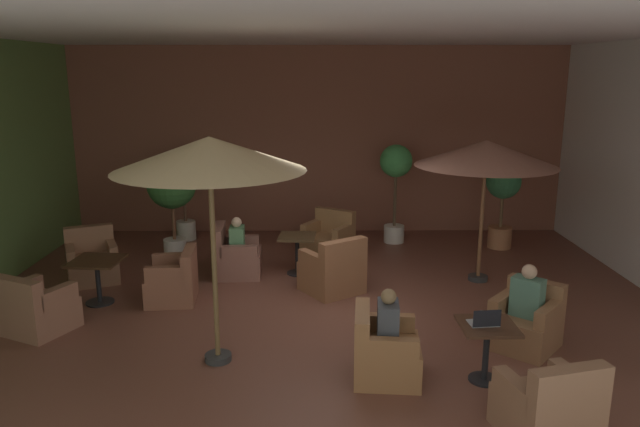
# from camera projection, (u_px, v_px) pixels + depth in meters

# --- Properties ---
(ground_plane) EXTENTS (10.41, 9.39, 0.02)m
(ground_plane) POSITION_uv_depth(u_px,v_px,m) (320.00, 316.00, 8.54)
(ground_plane) COLOR brown
(wall_back_brick) EXTENTS (10.41, 0.08, 3.89)m
(wall_back_brick) POSITION_uv_depth(u_px,v_px,m) (319.00, 141.00, 12.61)
(wall_back_brick) COLOR brown
(wall_back_brick) RESTS_ON ground_plane
(ceiling_slab) EXTENTS (10.41, 9.39, 0.06)m
(ceiling_slab) POSITION_uv_depth(u_px,v_px,m) (320.00, 28.00, 7.62)
(ceiling_slab) COLOR silver
(ceiling_slab) RESTS_ON wall_back_brick
(cafe_table_front_left) EXTENTS (0.62, 0.62, 0.67)m
(cafe_table_front_left) POSITION_uv_depth(u_px,v_px,m) (487.00, 339.00, 6.62)
(cafe_table_front_left) COLOR black
(cafe_table_front_left) RESTS_ON ground_plane
(armchair_front_left_north) EXTENTS (0.79, 0.83, 0.80)m
(armchair_front_left_north) POSITION_uv_depth(u_px,v_px,m) (384.00, 352.00, 6.76)
(armchair_front_left_north) COLOR #8F5C36
(armchair_front_left_north) RESTS_ON ground_plane
(armchair_front_left_east) EXTENTS (0.93, 0.93, 0.86)m
(armchair_front_left_east) POSITION_uv_depth(u_px,v_px,m) (549.00, 409.00, 5.60)
(armchair_front_left_east) COLOR #895C42
(armchair_front_left_east) RESTS_ON ground_plane
(armchair_front_left_south) EXTENTS (1.04, 1.04, 0.81)m
(armchair_front_left_south) POSITION_uv_depth(u_px,v_px,m) (526.00, 323.00, 7.50)
(armchair_front_left_south) COLOR #8E5D3C
(armchair_front_left_south) RESTS_ON ground_plane
(cafe_table_front_right) EXTENTS (0.65, 0.65, 0.67)m
(cafe_table_front_right) POSITION_uv_depth(u_px,v_px,m) (297.00, 246.00, 10.16)
(cafe_table_front_right) COLOR black
(cafe_table_front_right) RESTS_ON ground_plane
(armchair_front_right_north) EXTENTS (0.82, 0.82, 0.86)m
(armchair_front_right_north) POSITION_uv_depth(u_px,v_px,m) (235.00, 257.00, 10.14)
(armchair_front_right_north) COLOR brown
(armchair_front_right_north) RESTS_ON ground_plane
(armchair_front_right_east) EXTENTS (1.10, 1.10, 0.91)m
(armchair_front_right_east) POSITION_uv_depth(u_px,v_px,m) (333.00, 272.00, 9.35)
(armchair_front_right_east) COLOR brown
(armchair_front_right_east) RESTS_ON ground_plane
(armchair_front_right_south) EXTENTS (1.05, 1.02, 0.88)m
(armchair_front_right_south) POSITION_uv_depth(u_px,v_px,m) (329.00, 241.00, 11.07)
(armchair_front_right_south) COLOR #8E603A
(armchair_front_right_south) RESTS_ON ground_plane
(cafe_table_mid_center) EXTENTS (0.77, 0.77, 0.67)m
(cafe_table_mid_center) POSITION_uv_depth(u_px,v_px,m) (97.00, 271.00, 8.86)
(cafe_table_mid_center) COLOR black
(cafe_table_mid_center) RESTS_ON ground_plane
(armchair_mid_center_north) EXTENTS (0.77, 0.83, 0.79)m
(armchair_mid_center_north) POSITION_uv_depth(u_px,v_px,m) (174.00, 282.00, 9.01)
(armchair_mid_center_north) COLOR brown
(armchair_mid_center_north) RESTS_ON ground_plane
(armchair_mid_center_east) EXTENTS (1.03, 1.04, 0.87)m
(armchair_mid_center_east) POSITION_uv_depth(u_px,v_px,m) (92.00, 262.00, 9.89)
(armchair_mid_center_east) COLOR #8D5C40
(armchair_mid_center_east) RESTS_ON ground_plane
(armchair_mid_center_south) EXTENTS (1.04, 1.02, 0.82)m
(armchair_mid_center_south) POSITION_uv_depth(u_px,v_px,m) (36.00, 310.00, 7.94)
(armchair_mid_center_south) COLOR #905D47
(armchair_mid_center_south) RESTS_ON ground_plane
(patio_umbrella_tall_red) EXTENTS (2.24, 2.24, 2.32)m
(patio_umbrella_tall_red) POSITION_uv_depth(u_px,v_px,m) (486.00, 154.00, 9.46)
(patio_umbrella_tall_red) COLOR #2D2D2D
(patio_umbrella_tall_red) RESTS_ON ground_plane
(patio_umbrella_center_beige) EXTENTS (2.16, 2.16, 2.69)m
(patio_umbrella_center_beige) POSITION_uv_depth(u_px,v_px,m) (209.00, 155.00, 6.62)
(patio_umbrella_center_beige) COLOR #2D2D2D
(patio_umbrella_center_beige) RESTS_ON ground_plane
(potted_tree_left_corner) EXTENTS (0.64, 0.64, 1.98)m
(potted_tree_left_corner) POSITION_uv_depth(u_px,v_px,m) (396.00, 174.00, 11.84)
(potted_tree_left_corner) COLOR beige
(potted_tree_left_corner) RESTS_ON ground_plane
(potted_tree_mid_left) EXTENTS (0.74, 0.74, 1.76)m
(potted_tree_mid_left) POSITION_uv_depth(u_px,v_px,m) (183.00, 180.00, 12.07)
(potted_tree_mid_left) COLOR beige
(potted_tree_mid_left) RESTS_ON ground_plane
(potted_tree_mid_right) EXTENTS (0.88, 0.88, 1.83)m
(potted_tree_mid_right) POSITION_uv_depth(u_px,v_px,m) (172.00, 190.00, 10.81)
(potted_tree_mid_right) COLOR silver
(potted_tree_mid_right) RESTS_ON ground_plane
(potted_tree_right_corner) EXTENTS (0.66, 0.66, 1.65)m
(potted_tree_right_corner) POSITION_uv_depth(u_px,v_px,m) (503.00, 194.00, 11.54)
(potted_tree_right_corner) COLOR #A96843
(potted_tree_right_corner) RESTS_ON ground_plane
(patron_blue_shirt) EXTENTS (0.42, 0.41, 0.67)m
(patron_blue_shirt) POSITION_uv_depth(u_px,v_px,m) (528.00, 294.00, 7.38)
(patron_blue_shirt) COLOR #4C735F
(patron_blue_shirt) RESTS_ON ground_plane
(patron_by_window) EXTENTS (0.27, 0.40, 0.64)m
(patron_by_window) POSITION_uv_depth(u_px,v_px,m) (388.00, 320.00, 6.66)
(patron_by_window) COLOR #3F4146
(patron_by_window) RESTS_ON ground_plane
(patron_with_friend) EXTENTS (0.25, 0.35, 0.59)m
(patron_with_friend) POSITION_uv_depth(u_px,v_px,m) (237.00, 237.00, 10.06)
(patron_with_friend) COLOR #507E51
(patron_with_friend) RESTS_ON ground_plane
(iced_drink_cup) EXTENTS (0.08, 0.08, 0.11)m
(iced_drink_cup) POSITION_uv_depth(u_px,v_px,m) (482.00, 316.00, 6.67)
(iced_drink_cup) COLOR white
(iced_drink_cup) RESTS_ON cafe_table_front_left
(open_laptop) EXTENTS (0.33, 0.26, 0.20)m
(open_laptop) POSITION_uv_depth(u_px,v_px,m) (485.00, 321.00, 6.55)
(open_laptop) COLOR #9EA0A5
(open_laptop) RESTS_ON cafe_table_front_left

